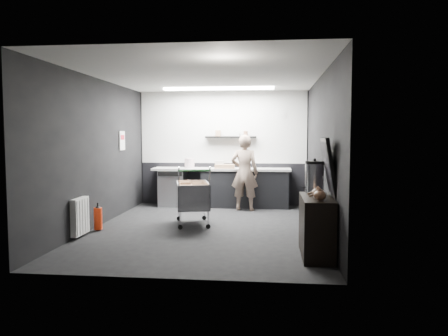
# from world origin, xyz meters

# --- Properties ---
(floor) EXTENTS (5.50, 5.50, 0.00)m
(floor) POSITION_xyz_m (0.00, 0.00, 0.00)
(floor) COLOR black
(floor) RESTS_ON ground
(ceiling) EXTENTS (5.50, 5.50, 0.00)m
(ceiling) POSITION_xyz_m (0.00, 0.00, 2.70)
(ceiling) COLOR silver
(ceiling) RESTS_ON wall_back
(wall_back) EXTENTS (5.50, 0.00, 5.50)m
(wall_back) POSITION_xyz_m (0.00, 2.75, 1.35)
(wall_back) COLOR black
(wall_back) RESTS_ON floor
(wall_front) EXTENTS (5.50, 0.00, 5.50)m
(wall_front) POSITION_xyz_m (0.00, -2.75, 1.35)
(wall_front) COLOR black
(wall_front) RESTS_ON floor
(wall_left) EXTENTS (0.00, 5.50, 5.50)m
(wall_left) POSITION_xyz_m (-2.00, 0.00, 1.35)
(wall_left) COLOR black
(wall_left) RESTS_ON floor
(wall_right) EXTENTS (0.00, 5.50, 5.50)m
(wall_right) POSITION_xyz_m (2.00, 0.00, 1.35)
(wall_right) COLOR black
(wall_right) RESTS_ON floor
(kitchen_wall_panel) EXTENTS (3.95, 0.02, 1.70)m
(kitchen_wall_panel) POSITION_xyz_m (0.00, 2.73, 1.85)
(kitchen_wall_panel) COLOR silver
(kitchen_wall_panel) RESTS_ON wall_back
(dado_panel) EXTENTS (3.95, 0.02, 1.00)m
(dado_panel) POSITION_xyz_m (0.00, 2.73, 0.50)
(dado_panel) COLOR black
(dado_panel) RESTS_ON wall_back
(floating_shelf) EXTENTS (1.20, 0.22, 0.04)m
(floating_shelf) POSITION_xyz_m (0.20, 2.62, 1.62)
(floating_shelf) COLOR black
(floating_shelf) RESTS_ON wall_back
(wall_clock) EXTENTS (0.20, 0.03, 0.20)m
(wall_clock) POSITION_xyz_m (1.40, 2.72, 2.15)
(wall_clock) COLOR silver
(wall_clock) RESTS_ON wall_back
(poster) EXTENTS (0.02, 0.30, 0.40)m
(poster) POSITION_xyz_m (-1.98, 1.30, 1.55)
(poster) COLOR white
(poster) RESTS_ON wall_left
(poster_red_band) EXTENTS (0.02, 0.22, 0.10)m
(poster_red_band) POSITION_xyz_m (-1.98, 1.30, 1.62)
(poster_red_band) COLOR red
(poster_red_band) RESTS_ON poster
(radiator) EXTENTS (0.10, 0.50, 0.60)m
(radiator) POSITION_xyz_m (-1.94, -0.90, 0.35)
(radiator) COLOR silver
(radiator) RESTS_ON wall_left
(ceiling_strip) EXTENTS (2.40, 0.20, 0.04)m
(ceiling_strip) POSITION_xyz_m (0.00, 1.85, 2.67)
(ceiling_strip) COLOR white
(ceiling_strip) RESTS_ON ceiling
(prep_counter) EXTENTS (3.20, 0.61, 0.90)m
(prep_counter) POSITION_xyz_m (0.14, 2.42, 0.46)
(prep_counter) COLOR black
(prep_counter) RESTS_ON floor
(person) EXTENTS (0.66, 0.47, 1.68)m
(person) POSITION_xyz_m (0.57, 1.97, 0.84)
(person) COLOR #C2AE99
(person) RESTS_ON floor
(shopping_cart) EXTENTS (0.79, 1.10, 1.07)m
(shopping_cart) POSITION_xyz_m (-0.31, 0.33, 0.51)
(shopping_cart) COLOR silver
(shopping_cart) RESTS_ON floor
(sideboard) EXTENTS (0.47, 1.09, 1.64)m
(sideboard) POSITION_xyz_m (1.79, -1.54, 0.52)
(sideboard) COLOR black
(sideboard) RESTS_ON floor
(fire_extinguisher) EXTENTS (0.14, 0.14, 0.47)m
(fire_extinguisher) POSITION_xyz_m (-1.85, -0.38, 0.23)
(fire_extinguisher) COLOR red
(fire_extinguisher) RESTS_ON floor
(cardboard_box) EXTENTS (0.47, 0.37, 0.09)m
(cardboard_box) POSITION_xyz_m (0.08, 2.37, 0.95)
(cardboard_box) COLOR #9C7653
(cardboard_box) RESTS_ON prep_counter
(pink_tub) EXTENTS (0.23, 0.23, 0.23)m
(pink_tub) POSITION_xyz_m (-0.75, 2.42, 1.01)
(pink_tub) COLOR beige
(pink_tub) RESTS_ON prep_counter
(white_container) EXTENTS (0.22, 0.18, 0.18)m
(white_container) POSITION_xyz_m (-0.04, 2.37, 0.99)
(white_container) COLOR silver
(white_container) RESTS_ON prep_counter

